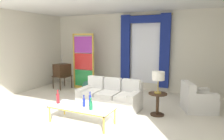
{
  "coord_description": "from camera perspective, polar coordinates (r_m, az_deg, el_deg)",
  "views": [
    {
      "loc": [
        2.8,
        -4.79,
        2.0
      ],
      "look_at": [
        0.06,
        0.9,
        1.05
      ],
      "focal_mm": 33.46,
      "sensor_mm": 36.0,
      "label": 1
    }
  ],
  "objects": [
    {
      "name": "wall_rear",
      "position": [
        8.35,
        6.07,
        5.07
      ],
      "size": [
        8.0,
        0.12,
        3.0
      ],
      "primitive_type": "cube",
      "color": "silver",
      "rests_on": "ground"
    },
    {
      "name": "table_lamp_brass",
      "position": [
        5.5,
        12.55,
        -1.83
      ],
      "size": [
        0.32,
        0.32,
        0.57
      ],
      "color": "#B29338",
      "rests_on": "round_side_table"
    },
    {
      "name": "bottle_amber_squat",
      "position": [
        5.03,
        -6.01,
        -8.18
      ],
      "size": [
        0.06,
        0.06,
        0.35
      ],
      "color": "navy",
      "rests_on": "coffee_table"
    },
    {
      "name": "peacock_figurine",
      "position": [
        7.93,
        -7.3,
        -4.5
      ],
      "size": [
        0.44,
        0.6,
        0.5
      ],
      "color": "beige",
      "rests_on": "ground"
    },
    {
      "name": "curtained_window",
      "position": [
        8.04,
        8.87,
        6.6
      ],
      "size": [
        2.0,
        0.17,
        2.7
      ],
      "color": "white",
      "rests_on": "ground"
    },
    {
      "name": "couch_white_long",
      "position": [
        6.14,
        -0.42,
        -7.49
      ],
      "size": [
        1.76,
        0.92,
        0.86
      ],
      "color": "white",
      "rests_on": "ground"
    },
    {
      "name": "bottle_blue_decanter",
      "position": [
        5.39,
        -14.56,
        -7.35
      ],
      "size": [
        0.08,
        0.08,
        0.34
      ],
      "color": "maroon",
      "rests_on": "coffee_table"
    },
    {
      "name": "ceiling_slab",
      "position": [
        6.34,
        -0.93,
        17.82
      ],
      "size": [
        8.0,
        7.6,
        0.04
      ],
      "primitive_type": "cube",
      "color": "white"
    },
    {
      "name": "round_side_table",
      "position": [
        5.66,
        12.33,
        -8.55
      ],
      "size": [
        0.48,
        0.48,
        0.59
      ],
      "color": "#382314",
      "rests_on": "ground"
    },
    {
      "name": "bottle_crystal_tall",
      "position": [
        5.04,
        -7.68,
        -8.62
      ],
      "size": [
        0.06,
        0.06,
        0.28
      ],
      "color": "navy",
      "rests_on": "coffee_table"
    },
    {
      "name": "stained_glass_divider",
      "position": [
        8.37,
        -7.82,
        2.01
      ],
      "size": [
        0.95,
        0.05,
        2.2
      ],
      "color": "gold",
      "rests_on": "ground"
    },
    {
      "name": "vintage_tv",
      "position": [
        8.63,
        -13.51,
        -0.16
      ],
      "size": [
        0.65,
        0.7,
        1.35
      ],
      "color": "#382314",
      "rests_on": "ground"
    },
    {
      "name": "bottle_ruby_flask",
      "position": [
        4.79,
        -5.79,
        -9.48
      ],
      "size": [
        0.07,
        0.07,
        0.28
      ],
      "color": "#196B3D",
      "rests_on": "coffee_table"
    },
    {
      "name": "coffee_table",
      "position": [
        5.08,
        -8.31,
        -10.16
      ],
      "size": [
        1.56,
        0.64,
        0.41
      ],
      "color": "silver",
      "rests_on": "ground"
    },
    {
      "name": "wall_left",
      "position": [
        8.43,
        -24.49,
        4.38
      ],
      "size": [
        0.12,
        7.0,
        3.0
      ],
      "primitive_type": "cube",
      "color": "silver",
      "rests_on": "ground"
    },
    {
      "name": "ground_plane",
      "position": [
        5.9,
        -4.41,
        -11.29
      ],
      "size": [
        16.0,
        16.0,
        0.0
      ],
      "primitive_type": "plane",
      "color": "silver"
    },
    {
      "name": "armchair_white",
      "position": [
        6.35,
        22.08,
        -7.73
      ],
      "size": [
        1.06,
        1.05,
        0.8
      ],
      "color": "white",
      "rests_on": "ground"
    }
  ]
}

